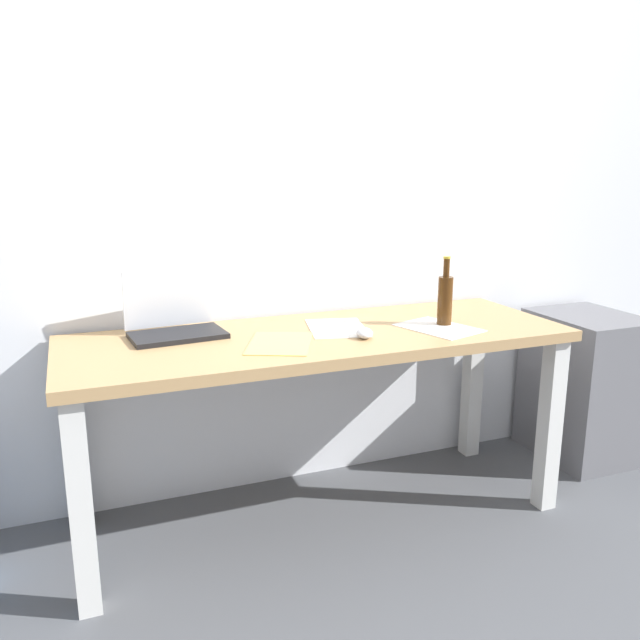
% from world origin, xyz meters
% --- Properties ---
extents(ground_plane, '(8.00, 8.00, 0.00)m').
position_xyz_m(ground_plane, '(0.00, 0.00, 0.00)').
color(ground_plane, '#515459').
extents(back_wall, '(5.20, 0.08, 2.60)m').
position_xyz_m(back_wall, '(0.00, 0.38, 1.30)').
color(back_wall, white).
rests_on(back_wall, ground).
extents(desk, '(1.86, 0.65, 0.74)m').
position_xyz_m(desk, '(0.00, 0.00, 0.64)').
color(desk, tan).
rests_on(desk, ground).
extents(laptop_left, '(0.35, 0.25, 0.24)m').
position_xyz_m(laptop_left, '(-0.50, 0.17, 0.80)').
color(laptop_left, black).
rests_on(laptop_left, desk).
extents(beer_bottle, '(0.06, 0.06, 0.27)m').
position_xyz_m(beer_bottle, '(0.49, -0.06, 0.85)').
color(beer_bottle, '#47280F').
rests_on(beer_bottle, desk).
extents(computer_mouse, '(0.09, 0.11, 0.03)m').
position_xyz_m(computer_mouse, '(0.13, -0.12, 0.76)').
color(computer_mouse, silver).
rests_on(computer_mouse, desk).
extents(paper_sheet_front_right, '(0.29, 0.35, 0.00)m').
position_xyz_m(paper_sheet_front_right, '(0.45, -0.09, 0.75)').
color(paper_sheet_front_right, white).
rests_on(paper_sheet_front_right, desk).
extents(paper_sheet_near_back, '(0.27, 0.34, 0.00)m').
position_xyz_m(paper_sheet_near_back, '(0.09, 0.04, 0.75)').
color(paper_sheet_near_back, white).
rests_on(paper_sheet_near_back, desk).
extents(paper_yellow_folder, '(0.31, 0.36, 0.00)m').
position_xyz_m(paper_yellow_folder, '(-0.18, -0.08, 0.75)').
color(paper_yellow_folder, '#F4E06B').
rests_on(paper_yellow_folder, desk).
extents(filing_cabinet, '(0.40, 0.48, 0.68)m').
position_xyz_m(filing_cabinet, '(1.36, 0.07, 0.34)').
color(filing_cabinet, slate).
rests_on(filing_cabinet, ground).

